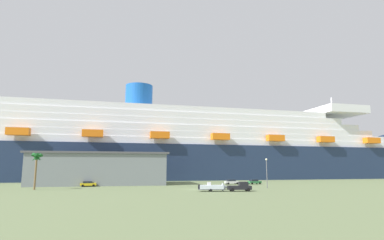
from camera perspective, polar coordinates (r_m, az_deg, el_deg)
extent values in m
plane|color=#66754C|center=(110.11, -3.76, -11.68)|extent=(600.00, 600.00, 0.00)
cube|color=#1E2D4C|center=(152.98, 3.01, -7.97)|extent=(230.17, 35.97, 15.54)
cube|color=white|center=(153.39, 2.98, -4.53)|extent=(202.55, 33.08, 2.90)
cube|color=white|center=(152.35, 1.31, -3.41)|extent=(195.64, 32.52, 2.90)
cube|color=white|center=(151.50, -0.37, -2.28)|extent=(185.83, 32.25, 2.90)
cube|color=white|center=(150.84, -2.07, -1.14)|extent=(179.79, 31.52, 2.90)
cube|color=white|center=(150.38, -3.78, 0.01)|extent=(169.09, 31.13, 2.90)
cube|color=white|center=(150.10, -5.50, 1.17)|extent=(160.77, 30.36, 2.90)
cube|color=white|center=(187.72, 23.52, 0.93)|extent=(23.05, 39.34, 4.00)
cylinder|color=#1959B2|center=(150.30, -9.81, 4.09)|extent=(12.88, 12.88, 11.70)
cylinder|color=silver|center=(191.21, 24.54, 2.04)|extent=(0.80, 0.80, 12.00)
cube|color=orange|center=(133.17, -29.55, -1.86)|extent=(8.00, 3.21, 2.80)
cube|color=orange|center=(128.63, -17.95, -2.38)|extent=(8.00, 3.21, 2.80)
cube|color=orange|center=(129.60, -6.01, -2.80)|extent=(8.00, 3.21, 2.80)
cube|color=orange|center=(135.98, 5.27, -3.09)|extent=(8.00, 3.21, 2.80)
cube|color=orange|center=(147.06, 15.21, -3.25)|extent=(8.00, 3.21, 2.80)
cube|color=orange|center=(161.88, 23.54, -3.31)|extent=(8.00, 3.21, 2.80)
cube|color=orange|center=(179.51, 30.36, -3.31)|extent=(8.00, 3.21, 2.80)
cube|color=slate|center=(108.27, -16.58, -8.80)|extent=(42.37, 23.36, 9.79)
cube|color=#4C4C51|center=(108.36, -16.46, -6.05)|extent=(44.06, 24.29, 0.60)
cube|color=black|center=(75.10, 8.75, -12.29)|extent=(5.87, 2.96, 0.90)
cube|color=black|center=(75.28, 9.50, -11.58)|extent=(2.31, 2.17, 0.90)
cube|color=#26333F|center=(75.44, 10.01, -11.63)|extent=(0.40, 1.67, 0.63)
cylinder|color=black|center=(76.55, 10.06, -12.53)|extent=(0.84, 0.42, 0.80)
cylinder|color=black|center=(74.61, 10.44, -12.62)|extent=(0.84, 0.42, 0.80)
cylinder|color=black|center=(75.75, 7.24, -12.64)|extent=(0.84, 0.42, 0.80)
cylinder|color=black|center=(73.79, 7.54, -12.73)|extent=(0.84, 0.42, 0.80)
cube|color=#595960|center=(73.99, 3.63, -12.73)|extent=(6.32, 3.00, 0.16)
cube|color=#595960|center=(74.54, 6.43, -12.66)|extent=(1.98, 0.47, 0.10)
cylinder|color=black|center=(75.04, 3.31, -12.79)|extent=(0.67, 0.33, 0.64)
cylinder|color=black|center=(72.89, 3.53, -12.90)|extent=(0.67, 0.33, 0.64)
cube|color=silver|center=(73.95, 3.63, -12.32)|extent=(5.82, 3.12, 0.90)
cone|color=silver|center=(74.43, 6.09, -12.26)|extent=(1.53, 2.14, 1.96)
cube|color=silver|center=(73.84, 3.19, -11.70)|extent=(0.96, 1.13, 0.70)
cube|color=black|center=(73.63, 1.29, -12.35)|extent=(0.44, 0.56, 1.10)
cylinder|color=brown|center=(88.99, -27.04, -8.85)|extent=(0.48, 0.48, 8.01)
cone|color=#195923|center=(88.87, -26.62, -6.23)|extent=(1.13, 2.85, 1.73)
cone|color=#195923|center=(89.20, -26.63, -6.24)|extent=(2.22, 2.42, 2.21)
cone|color=#195923|center=(89.39, -26.78, -6.23)|extent=(2.77, 0.97, 1.96)
cone|color=#195923|center=(89.41, -26.91, -6.22)|extent=(2.66, 1.70, 2.19)
cone|color=#195923|center=(89.19, -27.09, -6.21)|extent=(1.28, 2.59, 2.33)
cone|color=#195923|center=(89.01, -27.12, -6.20)|extent=(1.29, 2.81, 1.91)
cone|color=#195923|center=(88.77, -27.06, -6.20)|extent=(2.36, 2.12, 2.34)
cone|color=#195923|center=(88.61, -26.86, -6.21)|extent=(2.68, 1.28, 2.21)
cone|color=#195923|center=(88.72, -26.68, -6.22)|extent=(2.14, 2.66, 1.83)
sphere|color=#195923|center=(89.01, -26.86, -6.28)|extent=(1.10, 1.10, 1.10)
cylinder|color=slate|center=(86.73, 13.72, -9.76)|extent=(0.20, 0.20, 7.47)
sphere|color=#F9F2CC|center=(86.74, 13.62, -7.13)|extent=(0.56, 0.56, 0.56)
cube|color=#2D723F|center=(107.41, 11.50, -11.24)|extent=(4.72, 2.49, 0.70)
cube|color=#1E232D|center=(107.26, 11.38, -10.91)|extent=(2.73, 2.05, 0.55)
cylinder|color=black|center=(109.05, 11.89, -11.37)|extent=(0.68, 0.30, 0.66)
cylinder|color=black|center=(107.43, 12.47, -11.39)|extent=(0.68, 0.30, 0.66)
cylinder|color=black|center=(107.46, 10.54, -11.45)|extent=(0.68, 0.30, 0.66)
cylinder|color=black|center=(105.81, 11.10, -11.48)|extent=(0.68, 0.30, 0.66)
cube|color=silver|center=(105.71, 7.39, -11.38)|extent=(4.78, 1.95, 0.70)
cube|color=#1E232D|center=(105.60, 7.26, -11.05)|extent=(2.68, 1.74, 0.55)
cylinder|color=black|center=(107.16, 8.01, -11.52)|extent=(0.66, 0.23, 0.66)
cylinder|color=black|center=(105.40, 8.39, -11.56)|extent=(0.66, 0.23, 0.66)
cylinder|color=black|center=(106.07, 6.40, -11.58)|extent=(0.66, 0.23, 0.66)
cylinder|color=black|center=(104.29, 6.76, -11.62)|extent=(0.66, 0.23, 0.66)
cube|color=yellow|center=(97.00, -18.71, -11.23)|extent=(4.68, 2.27, 0.70)
cube|color=#1E232D|center=(96.97, -18.83, -10.86)|extent=(2.69, 1.87, 0.55)
cylinder|color=black|center=(97.97, -17.86, -11.45)|extent=(0.68, 0.29, 0.66)
cylinder|color=black|center=(96.21, -17.80, -11.51)|extent=(0.68, 0.29, 0.66)
cylinder|color=black|center=(97.86, -19.63, -11.37)|extent=(0.68, 0.29, 0.66)
cylinder|color=black|center=(96.09, -19.61, -11.42)|extent=(0.68, 0.29, 0.66)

